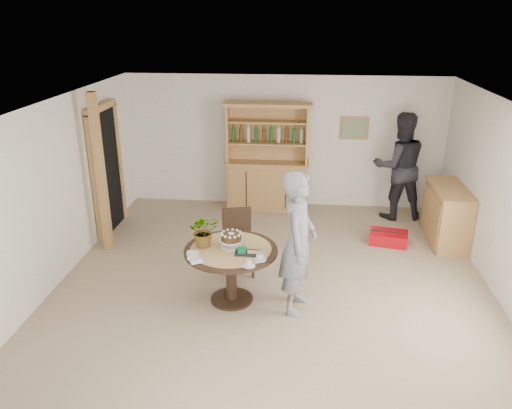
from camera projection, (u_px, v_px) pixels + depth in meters
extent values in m
plane|color=tan|center=(271.00, 296.00, 6.70)|extent=(7.00, 7.00, 0.00)
cube|color=white|center=(284.00, 142.00, 9.49)|extent=(6.00, 0.04, 2.50)
cube|color=white|center=(43.00, 202.00, 6.51)|extent=(0.04, 7.00, 2.50)
cube|color=white|center=(274.00, 111.00, 5.79)|extent=(6.00, 7.00, 0.04)
cube|color=#B18C4A|center=(354.00, 128.00, 9.24)|extent=(0.52, 0.03, 0.42)
cube|color=#59724C|center=(354.00, 128.00, 9.22)|extent=(0.44, 0.02, 0.34)
cube|color=black|center=(106.00, 171.00, 8.43)|extent=(0.10, 0.90, 2.10)
cube|color=tan|center=(96.00, 181.00, 7.97)|extent=(0.12, 0.10, 2.10)
cube|color=tan|center=(118.00, 163.00, 8.89)|extent=(0.12, 0.10, 2.10)
cube|color=tan|center=(100.00, 107.00, 8.04)|extent=(0.12, 1.10, 0.10)
cube|color=#B18C4A|center=(101.00, 175.00, 7.60)|extent=(0.12, 0.12, 2.50)
cube|color=tan|center=(267.00, 186.00, 9.57)|extent=(1.50, 0.50, 0.90)
cube|color=#B18C4A|center=(267.00, 162.00, 9.40)|extent=(1.56, 0.54, 0.04)
cube|color=tan|center=(268.00, 132.00, 9.29)|extent=(1.50, 0.04, 1.06)
cube|color=tan|center=(228.00, 133.00, 9.22)|extent=(0.04, 0.34, 1.06)
cube|color=tan|center=(307.00, 135.00, 9.09)|extent=(0.04, 0.34, 1.06)
cube|color=#B18C4A|center=(267.00, 143.00, 9.21)|extent=(1.44, 0.32, 0.03)
cube|color=#B18C4A|center=(267.00, 122.00, 9.07)|extent=(1.44, 0.32, 0.03)
cube|color=tan|center=(268.00, 104.00, 8.96)|extent=(1.62, 0.40, 0.06)
cylinder|color=#194C1E|center=(237.00, 134.00, 9.21)|extent=(0.07, 0.07, 0.28)
cylinder|color=#4C2D14|center=(246.00, 134.00, 9.19)|extent=(0.07, 0.07, 0.28)
cylinder|color=#B2BFB2|center=(254.00, 135.00, 9.18)|extent=(0.07, 0.07, 0.28)
cylinder|color=#194C1E|center=(263.00, 135.00, 9.16)|extent=(0.07, 0.07, 0.28)
cylinder|color=#4C2D14|center=(272.00, 135.00, 9.15)|extent=(0.07, 0.07, 0.28)
cylinder|color=#B2BFB2|center=(280.00, 135.00, 9.14)|extent=(0.07, 0.07, 0.28)
cylinder|color=#194C1E|center=(289.00, 135.00, 9.12)|extent=(0.07, 0.07, 0.28)
cylinder|color=#4C2D14|center=(298.00, 135.00, 9.11)|extent=(0.07, 0.07, 0.28)
cube|color=tan|center=(447.00, 216.00, 8.15)|extent=(0.50, 1.20, 0.90)
cube|color=#B18C4A|center=(451.00, 189.00, 7.98)|extent=(0.54, 1.26, 0.04)
cylinder|color=black|center=(231.00, 250.00, 6.36)|extent=(1.20, 1.20, 0.04)
cylinder|color=black|center=(231.00, 276.00, 6.49)|extent=(0.14, 0.14, 0.70)
cylinder|color=black|center=(232.00, 299.00, 6.62)|extent=(0.56, 0.56, 0.03)
cylinder|color=tan|center=(231.00, 249.00, 6.35)|extent=(1.04, 1.04, 0.01)
cube|color=black|center=(239.00, 245.00, 7.15)|extent=(0.51, 0.51, 0.04)
cube|color=black|center=(237.00, 223.00, 7.24)|extent=(0.41, 0.14, 0.46)
cube|color=black|center=(236.00, 209.00, 7.16)|extent=(0.42, 0.15, 0.05)
cube|color=black|center=(228.00, 266.00, 7.05)|extent=(0.03, 0.04, 0.44)
cube|color=black|center=(253.00, 264.00, 7.10)|extent=(0.04, 0.04, 0.44)
cube|color=black|center=(225.00, 254.00, 7.38)|extent=(0.03, 0.03, 0.44)
cube|color=black|center=(249.00, 252.00, 7.43)|extent=(0.04, 0.03, 0.44)
cylinder|color=white|center=(231.00, 246.00, 6.39)|extent=(0.28, 0.28, 0.01)
cylinder|color=white|center=(231.00, 243.00, 6.38)|extent=(0.05, 0.05, 0.08)
cylinder|color=white|center=(231.00, 240.00, 6.36)|extent=(0.30, 0.30, 0.01)
cylinder|color=#3F2712|center=(231.00, 237.00, 6.34)|extent=(0.26, 0.26, 0.09)
cylinder|color=white|center=(231.00, 233.00, 6.33)|extent=(0.08, 0.08, 0.01)
sphere|color=white|center=(241.00, 234.00, 6.31)|extent=(0.04, 0.04, 0.04)
sphere|color=white|center=(240.00, 232.00, 6.37)|extent=(0.04, 0.04, 0.04)
sphere|color=white|center=(237.00, 230.00, 6.42)|extent=(0.04, 0.04, 0.04)
sphere|color=white|center=(232.00, 230.00, 6.44)|extent=(0.04, 0.04, 0.04)
sphere|color=white|center=(228.00, 230.00, 6.43)|extent=(0.04, 0.04, 0.04)
sphere|color=white|center=(224.00, 231.00, 6.39)|extent=(0.04, 0.04, 0.04)
sphere|color=white|center=(222.00, 233.00, 6.34)|extent=(0.04, 0.04, 0.04)
sphere|color=white|center=(222.00, 235.00, 6.28)|extent=(0.04, 0.04, 0.04)
sphere|color=white|center=(225.00, 237.00, 6.23)|extent=(0.04, 0.04, 0.04)
sphere|color=white|center=(230.00, 238.00, 6.21)|extent=(0.04, 0.04, 0.04)
sphere|color=white|center=(235.00, 237.00, 6.22)|extent=(0.04, 0.04, 0.04)
sphere|color=white|center=(239.00, 236.00, 6.26)|extent=(0.04, 0.04, 0.04)
imported|color=#3F7233|center=(204.00, 231.00, 6.35)|extent=(0.47, 0.44, 0.42)
cube|color=black|center=(247.00, 253.00, 6.21)|extent=(0.30, 0.20, 0.01)
cube|color=#0C6C36|center=(242.00, 250.00, 6.21)|extent=(0.10, 0.10, 0.06)
cube|color=#0C6C36|center=(242.00, 248.00, 6.19)|extent=(0.11, 0.02, 0.01)
cylinder|color=silver|center=(260.00, 260.00, 6.05)|extent=(0.15, 0.15, 0.01)
imported|color=silver|center=(260.00, 257.00, 6.03)|extent=(0.10, 0.10, 0.08)
cylinder|color=silver|center=(249.00, 266.00, 5.90)|extent=(0.15, 0.15, 0.01)
imported|color=silver|center=(249.00, 263.00, 5.89)|extent=(0.08, 0.08, 0.07)
cube|color=white|center=(193.00, 253.00, 6.19)|extent=(0.14, 0.08, 0.03)
cube|color=white|center=(193.00, 257.00, 6.08)|extent=(0.16, 0.11, 0.03)
cube|color=white|center=(196.00, 261.00, 5.98)|extent=(0.16, 0.14, 0.03)
imported|color=slate|center=(298.00, 243.00, 6.12)|extent=(0.53, 0.72, 1.84)
imported|color=black|center=(399.00, 166.00, 8.94)|extent=(1.04, 0.86, 1.96)
cube|color=#B70912|center=(388.00, 238.00, 8.19)|extent=(0.67, 0.51, 0.20)
cube|color=black|center=(389.00, 232.00, 8.15)|extent=(0.56, 0.15, 0.01)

